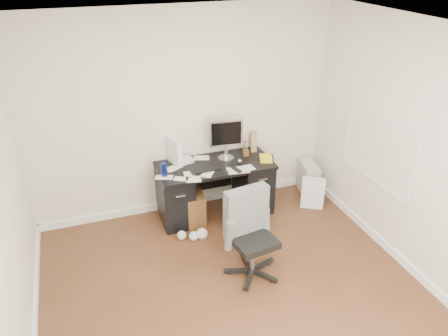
{
  "coord_description": "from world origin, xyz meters",
  "views": [
    {
      "loc": [
        -1.28,
        -3.15,
        3.33
      ],
      "look_at": [
        0.26,
        1.2,
        0.92
      ],
      "focal_mm": 35.0,
      "sensor_mm": 36.0,
      "label": 1
    }
  ],
  "objects_px": {
    "office_chair": "(253,236)",
    "keyboard": "(205,170)",
    "lcd_monitor": "(226,139)",
    "pc_tower": "(308,178)",
    "desk": "(215,187)",
    "wicker_basket": "(186,208)"
  },
  "relations": [
    {
      "from": "keyboard",
      "to": "wicker_basket",
      "type": "relative_size",
      "value": 0.87
    },
    {
      "from": "keyboard",
      "to": "pc_tower",
      "type": "relative_size",
      "value": 0.82
    },
    {
      "from": "desk",
      "to": "pc_tower",
      "type": "bearing_deg",
      "value": 2.57
    },
    {
      "from": "pc_tower",
      "to": "lcd_monitor",
      "type": "bearing_deg",
      "value": -169.21
    },
    {
      "from": "desk",
      "to": "lcd_monitor",
      "type": "bearing_deg",
      "value": 27.72
    },
    {
      "from": "desk",
      "to": "wicker_basket",
      "type": "bearing_deg",
      "value": -168.75
    },
    {
      "from": "desk",
      "to": "pc_tower",
      "type": "relative_size",
      "value": 3.23
    },
    {
      "from": "keyboard",
      "to": "office_chair",
      "type": "distance_m",
      "value": 1.23
    },
    {
      "from": "lcd_monitor",
      "to": "keyboard",
      "type": "xyz_separation_m",
      "value": [
        -0.36,
        -0.23,
        -0.27
      ]
    },
    {
      "from": "office_chair",
      "to": "keyboard",
      "type": "bearing_deg",
      "value": 89.56
    },
    {
      "from": "office_chair",
      "to": "wicker_basket",
      "type": "distance_m",
      "value": 1.33
    },
    {
      "from": "lcd_monitor",
      "to": "office_chair",
      "type": "xyz_separation_m",
      "value": [
        -0.19,
        -1.41,
        -0.52
      ]
    },
    {
      "from": "lcd_monitor",
      "to": "keyboard",
      "type": "height_order",
      "value": "lcd_monitor"
    },
    {
      "from": "desk",
      "to": "office_chair",
      "type": "xyz_separation_m",
      "value": [
        -0.01,
        -1.32,
        0.11
      ]
    },
    {
      "from": "keyboard",
      "to": "pc_tower",
      "type": "bearing_deg",
      "value": 4.97
    },
    {
      "from": "wicker_basket",
      "to": "desk",
      "type": "bearing_deg",
      "value": 11.25
    },
    {
      "from": "lcd_monitor",
      "to": "pc_tower",
      "type": "height_order",
      "value": "lcd_monitor"
    },
    {
      "from": "pc_tower",
      "to": "desk",
      "type": "bearing_deg",
      "value": -165.19
    },
    {
      "from": "wicker_basket",
      "to": "keyboard",
      "type": "bearing_deg",
      "value": -9.71
    },
    {
      "from": "lcd_monitor",
      "to": "office_chair",
      "type": "relative_size",
      "value": 0.55
    },
    {
      "from": "wicker_basket",
      "to": "office_chair",
      "type": "bearing_deg",
      "value": -71.11
    },
    {
      "from": "office_chair",
      "to": "wicker_basket",
      "type": "height_order",
      "value": "office_chair"
    }
  ]
}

